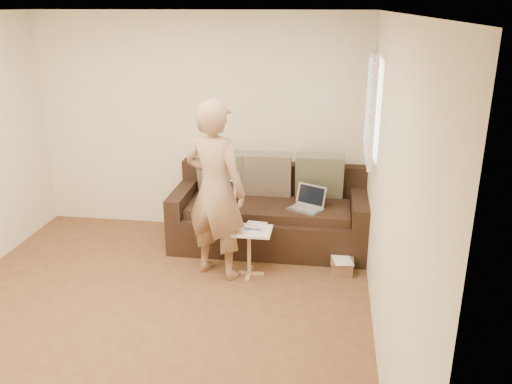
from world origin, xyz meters
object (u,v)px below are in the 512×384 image
person (215,190)px  drinking_glass (232,220)px  sofa (269,211)px  laptop_white (222,205)px  side_table (249,252)px  striped_box (342,266)px  laptop_silver (305,210)px

person → drinking_glass: person is taller
sofa → laptop_white: sofa is taller
laptop_white → side_table: laptop_white is taller
person → drinking_glass: 0.40m
laptop_white → side_table: 0.77m
side_table → striped_box: (0.96, 0.17, -0.18)m
person → sofa: bearing=-99.3°
laptop_white → drinking_glass: bearing=-84.9°
laptop_white → drinking_glass: 0.57m
laptop_white → person: bearing=-101.0°
drinking_glass → striped_box: bearing=4.7°
laptop_white → striped_box: 1.50m
person → striped_box: size_ratio=7.70×
striped_box → laptop_white: bearing=162.6°
sofa → striped_box: sofa is taller
laptop_silver → sofa: bearing=-173.3°
sofa → laptop_white: (-0.53, -0.15, 0.10)m
sofa → side_table: sofa is taller
sofa → person: 1.02m
laptop_silver → striped_box: bearing=-17.3°
laptop_white → drinking_glass: (0.22, -0.52, 0.04)m
side_table → person: bearing=-175.6°
side_table → striped_box: 0.99m
sofa → drinking_glass: bearing=-114.4°
drinking_glass → striped_box: 1.25m
sofa → striped_box: (0.84, -0.58, -0.35)m
laptop_silver → laptop_white: size_ratio=1.02×
sofa → drinking_glass: 0.75m
laptop_silver → person: size_ratio=0.19×
sofa → person: (-0.45, -0.77, 0.49)m
laptop_silver → drinking_glass: size_ratio=2.95×
sofa → striped_box: bearing=-34.5°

